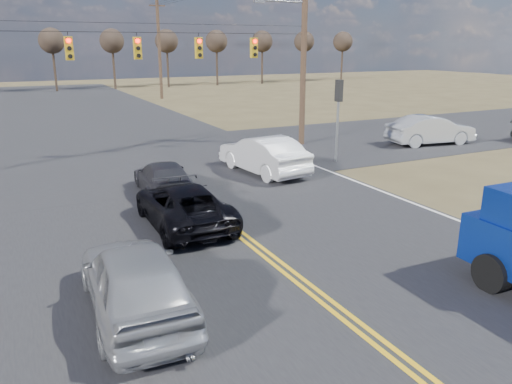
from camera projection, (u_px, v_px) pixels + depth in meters
name	position (u px, v px, depth m)	size (l,w,h in m)	color
ground	(395.00, 357.00, 9.07)	(160.00, 160.00, 0.00)	brown
road_main	(202.00, 205.00, 17.65)	(14.00, 120.00, 0.02)	#28282B
road_cross	(145.00, 160.00, 24.52)	(120.00, 12.00, 0.02)	#28282B
signal_gantry	(150.00, 53.00, 23.11)	(19.60, 4.83, 10.00)	#473323
utility_poles	(143.00, 50.00, 22.18)	(19.60, 58.32, 10.00)	#473323
treeline	(102.00, 40.00, 30.59)	(87.00, 117.80, 7.40)	#33261C
silver_suv	(135.00, 279.00, 10.29)	(1.90, 4.73, 1.61)	#919398
black_suv	(184.00, 205.00, 15.49)	(2.21, 4.79, 1.33)	black
white_car_queue	(263.00, 155.00, 21.89)	(1.74, 5.00, 1.65)	white
dgrey_car_queue	(164.00, 178.00, 18.78)	(1.76, 4.34, 1.26)	#343439
cross_car_east_near	(431.00, 130.00, 28.20)	(4.99, 1.74, 1.64)	#B2B7BB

